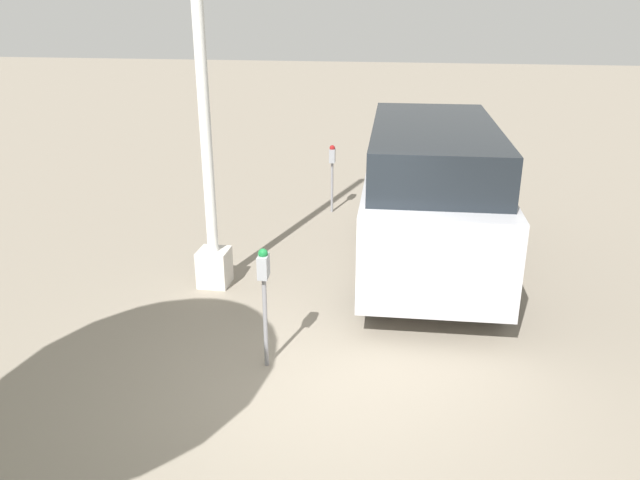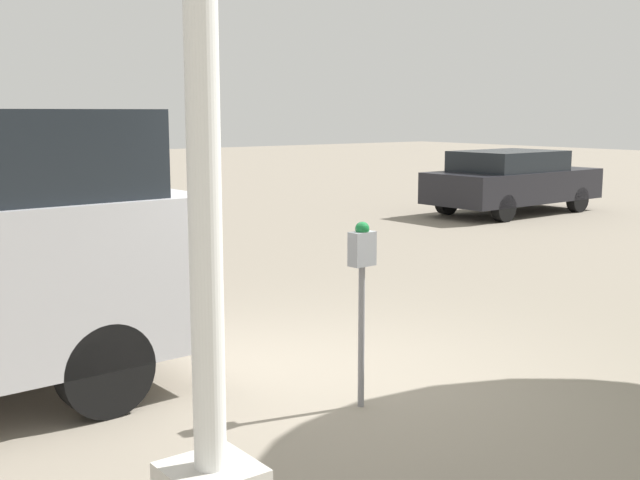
{
  "view_description": "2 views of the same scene",
  "coord_description": "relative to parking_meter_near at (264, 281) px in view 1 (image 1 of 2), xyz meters",
  "views": [
    {
      "loc": [
        -5.79,
        -1.04,
        3.94
      ],
      "look_at": [
        1.02,
        0.04,
        1.31
      ],
      "focal_mm": 35.0,
      "sensor_mm": 36.0,
      "label": 1
    },
    {
      "loc": [
        4.13,
        5.1,
        2.27
      ],
      "look_at": [
        0.44,
        0.23,
        1.29
      ],
      "focal_mm": 45.0,
      "sensor_mm": 36.0,
      "label": 2
    }
  ],
  "objects": [
    {
      "name": "parking_meter_near",
      "position": [
        0.0,
        0.0,
        0.0
      ],
      "size": [
        0.21,
        0.12,
        1.45
      ],
      "rotation": [
        0.0,
        0.0,
        0.05
      ],
      "color": "gray",
      "rests_on": "ground"
    },
    {
      "name": "parked_van",
      "position": [
        3.2,
        -1.82,
        0.16
      ],
      "size": [
        5.08,
        2.12,
        2.29
      ],
      "rotation": [
        0.0,
        0.0,
        0.04
      ],
      "color": "#B2B2B7",
      "rests_on": "ground"
    },
    {
      "name": "ground_plane",
      "position": [
        -0.28,
        -0.55,
        -1.07
      ],
      "size": [
        80.0,
        80.0,
        0.0
      ],
      "primitive_type": "plane",
      "color": "gray"
    },
    {
      "name": "parking_meter_far",
      "position": [
        5.74,
        0.05,
        -0.07
      ],
      "size": [
        0.21,
        0.12,
        1.36
      ],
      "rotation": [
        0.0,
        0.0,
        0.05
      ],
      "color": "gray",
      "rests_on": "ground"
    },
    {
      "name": "lamp_post",
      "position": [
        2.04,
        1.28,
        1.17
      ],
      "size": [
        0.44,
        0.44,
        6.62
      ],
      "color": "beige",
      "rests_on": "ground"
    }
  ]
}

